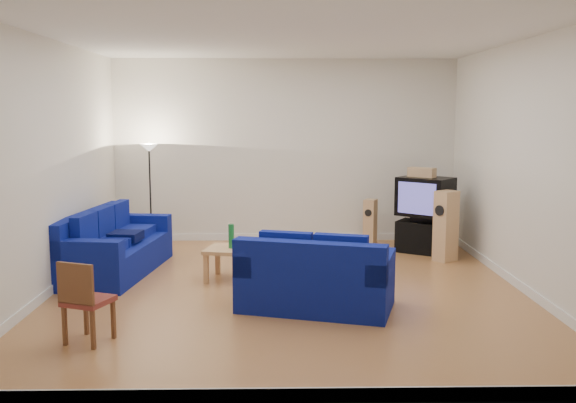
{
  "coord_description": "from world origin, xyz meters",
  "views": [
    {
      "loc": [
        -0.16,
        -8.06,
        2.29
      ],
      "look_at": [
        0.0,
        0.4,
        1.1
      ],
      "focal_mm": 40.0,
      "sensor_mm": 36.0,
      "label": 1
    }
  ],
  "objects_px": {
    "sofa_loveseat": "(315,282)",
    "coffee_table": "(252,252)",
    "television": "(425,197)",
    "sofa_three_seat": "(111,250)",
    "tv_stand": "(424,237)"
  },
  "relations": [
    {
      "from": "sofa_loveseat",
      "to": "coffee_table",
      "type": "distance_m",
      "value": 1.5
    },
    {
      "from": "coffee_table",
      "to": "television",
      "type": "distance_m",
      "value": 3.28
    },
    {
      "from": "sofa_three_seat",
      "to": "television",
      "type": "xyz_separation_m",
      "value": [
        4.77,
        1.22,
        0.6
      ]
    },
    {
      "from": "sofa_three_seat",
      "to": "television",
      "type": "height_order",
      "value": "television"
    },
    {
      "from": "sofa_three_seat",
      "to": "tv_stand",
      "type": "height_order",
      "value": "sofa_three_seat"
    },
    {
      "from": "sofa_three_seat",
      "to": "coffee_table",
      "type": "bearing_deg",
      "value": 83.9
    },
    {
      "from": "sofa_three_seat",
      "to": "tv_stand",
      "type": "distance_m",
      "value": 4.93
    },
    {
      "from": "sofa_loveseat",
      "to": "television",
      "type": "distance_m",
      "value": 3.63
    },
    {
      "from": "tv_stand",
      "to": "sofa_loveseat",
      "type": "bearing_deg",
      "value": -91.01
    },
    {
      "from": "tv_stand",
      "to": "television",
      "type": "height_order",
      "value": "television"
    },
    {
      "from": "tv_stand",
      "to": "television",
      "type": "bearing_deg",
      "value": -76.5
    },
    {
      "from": "tv_stand",
      "to": "sofa_three_seat",
      "type": "bearing_deg",
      "value": -133.35
    },
    {
      "from": "sofa_loveseat",
      "to": "television",
      "type": "bearing_deg",
      "value": 73.21
    },
    {
      "from": "coffee_table",
      "to": "sofa_loveseat",
      "type": "bearing_deg",
      "value": -58.68
    },
    {
      "from": "coffee_table",
      "to": "tv_stand",
      "type": "xyz_separation_m",
      "value": [
        2.75,
        1.72,
        -0.14
      ]
    }
  ]
}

